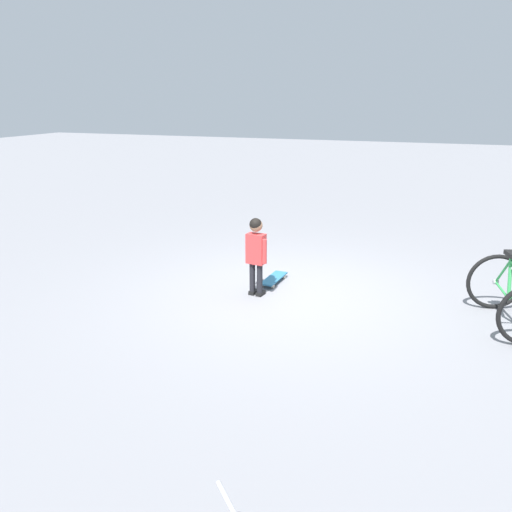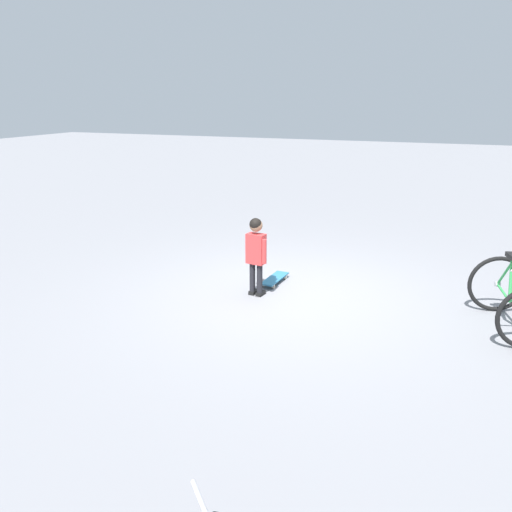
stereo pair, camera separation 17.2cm
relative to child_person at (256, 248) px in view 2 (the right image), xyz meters
name	(u,v)px [view 2 (the right image)]	position (x,y,z in m)	size (l,w,h in m)	color
ground_plane	(294,295)	(0.47, 0.18, -0.66)	(50.00, 50.00, 0.00)	gray
child_person	(256,248)	(0.00, 0.00, 0.00)	(0.35, 0.26, 1.06)	black
skateboard	(275,279)	(0.07, 0.54, -0.60)	(0.23, 0.63, 0.07)	teal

